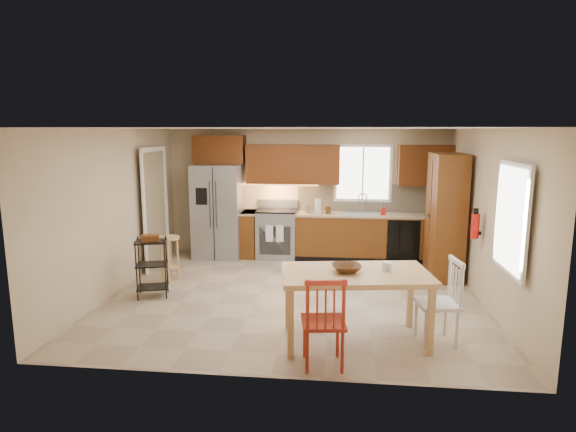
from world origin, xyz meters
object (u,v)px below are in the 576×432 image
Objects in this scene: refrigerator at (218,211)px; chair_red at (323,320)px; soap_bottle at (383,210)px; utility_cart at (152,268)px; table_jar at (388,268)px; table_bowl at (347,272)px; dining_table at (355,307)px; chair_white at (437,302)px; pantry at (445,216)px; bar_stool at (170,258)px; fire_extinguisher at (475,226)px; range_stove at (277,234)px.

refrigerator is 1.81× the size of chair_red.
soap_bottle reaches higher than utility_cart.
soap_bottle is 1.20× the size of table_jar.
utility_cart reaches higher than table_bowl.
dining_table is at bearing 0.00° from table_bowl.
chair_white is at bearing 20.20° from chair_red.
pantry reaches higher than bar_stool.
fire_extinguisher reaches higher than dining_table.
chair_white is at bearing -102.99° from pantry.
soap_bottle is at bearing 72.24° from dining_table.
chair_red reaches higher than bar_stool.
fire_extinguisher is at bearing -59.47° from soap_bottle.
range_stove is at bearing 41.69° from utility_cart.
table_bowl is (0.24, 0.65, 0.34)m from chair_red.
chair_red is 2.90× the size of table_bowl.
table_bowl is at bearing -101.29° from soap_bottle.
chair_white is at bearing -5.63° from table_jar.
soap_bottle reaches higher than chair_red.
utility_cart is at bearing -99.65° from refrigerator.
soap_bottle is at bearing 120.53° from fire_extinguisher.
chair_red is (-0.96, -4.27, -0.49)m from soap_bottle.
pantry is 1.07m from fire_extinguisher.
bar_stool is at bearing -157.26° from soap_bottle.
pantry is 4.81m from utility_cart.
chair_white is at bearing -45.60° from refrigerator.
pantry is at bearing -12.62° from refrigerator.
utility_cart is (-2.63, 1.88, -0.05)m from chair_red.
pantry reaches higher than chair_red.
range_stove is 4.04m from table_jar.
utility_cart is at bearing -146.40° from soap_bottle.
pantry is (2.98, -0.99, 0.59)m from range_stove.
refrigerator is 9.53× the size of soap_bottle.
bar_stool is (-1.60, -1.61, -0.09)m from range_stove.
pantry reaches higher than chair_white.
fire_extinguisher is (4.33, -1.98, 0.19)m from refrigerator.
pantry is (0.95, -0.90, 0.05)m from soap_bottle.
chair_red is 3.23m from utility_cart.
utility_cart reaches higher than bar_stool.
pantry is at bearing 52.26° from chair_red.
fire_extinguisher reaches higher than chair_red.
table_jar is at bearing 76.27° from chair_white.
dining_table is at bearing -54.83° from refrigerator.
fire_extinguisher is 4.80m from utility_cart.
table_jar is (-0.24, -3.51, -0.12)m from soap_bottle.
table_jar is 3.96m from bar_stool.
chair_white is (1.30, 0.70, 0.00)m from chair_red.
fire_extinguisher is 3.19m from chair_red.
range_stove is 1.26× the size of bar_stool.
fire_extinguisher is at bearing -34.88° from chair_white.
chair_white is 1.12× the size of utility_cart.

